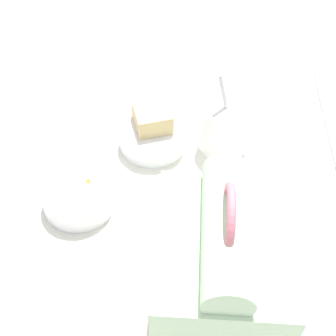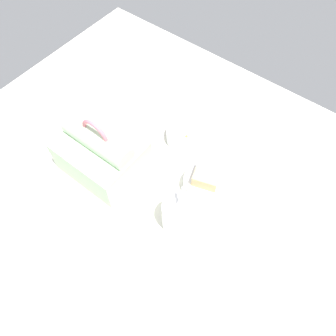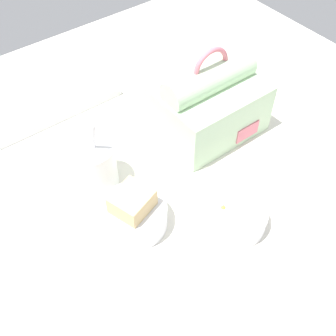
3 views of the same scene
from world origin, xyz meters
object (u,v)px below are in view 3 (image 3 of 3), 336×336
at_px(bento_bowl_sandwich, 133,213).
at_px(keyboard, 29,113).
at_px(lunch_bag, 208,103).
at_px(soup_cup, 93,165).
at_px(bento_bowl_snacks, 234,215).

bearing_deg(bento_bowl_sandwich, keyboard, 93.82).
height_order(keyboard, lunch_bag, lunch_bag).
xyz_separation_m(keyboard, bento_bowl_sandwich, (0.02, -0.37, 0.02)).
relative_size(soup_cup, bento_bowl_snacks, 1.41).
xyz_separation_m(bento_bowl_sandwich, bento_bowl_snacks, (0.14, -0.10, -0.01)).
bearing_deg(bento_bowl_snacks, keyboard, 109.10).
distance_m(keyboard, lunch_bag, 0.39).
xyz_separation_m(soup_cup, bento_bowl_sandwich, (0.00, -0.12, -0.02)).
relative_size(keyboard, soup_cup, 2.54).
relative_size(keyboard, lunch_bag, 1.94).
relative_size(keyboard, bento_bowl_sandwich, 3.47).
relative_size(lunch_bag, bento_bowl_snacks, 1.85).
distance_m(keyboard, soup_cup, 0.25).
distance_m(lunch_bag, bento_bowl_snacks, 0.25).
bearing_deg(bento_bowl_snacks, lunch_bag, 60.62).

